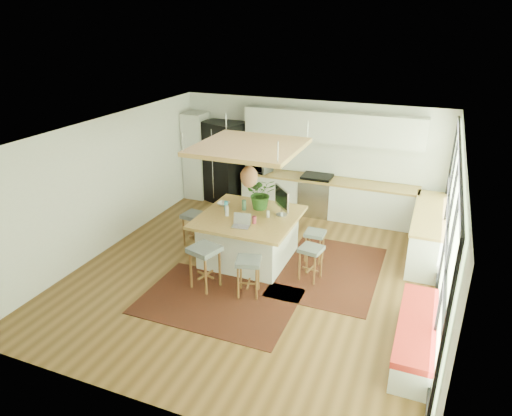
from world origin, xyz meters
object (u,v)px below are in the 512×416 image
at_px(stool_right_front, 311,262).
at_px(monitor, 282,203).
at_px(stool_near_left, 205,270).
at_px(microwave, 259,163).
at_px(stool_right_back, 314,244).
at_px(stool_near_right, 248,277).
at_px(stool_left_side, 194,229).
at_px(island_plant, 261,197).
at_px(island, 249,237).
at_px(fridge, 225,166).
at_px(laptop, 241,221).

relative_size(stool_right_front, monitor, 1.07).
xyz_separation_m(stool_near_left, microwave, (-0.54, 3.94, 0.78)).
bearing_deg(stool_right_back, microwave, 132.53).
bearing_deg(stool_right_back, stool_near_right, -114.59).
height_order(stool_left_side, monitor, monitor).
bearing_deg(stool_right_back, island_plant, 178.04).
height_order(stool_near_right, island_plant, island_plant).
distance_m(stool_right_back, stool_left_side, 2.55).
bearing_deg(monitor, stool_right_back, 59.41).
bearing_deg(island, stool_right_front, -13.32).
bearing_deg(fridge, microwave, 15.86).
bearing_deg(monitor, microwave, 168.90).
bearing_deg(island, monitor, 24.77).
xyz_separation_m(stool_right_front, laptop, (-1.29, -0.21, 0.70)).
bearing_deg(monitor, fridge, -177.79).
bearing_deg(laptop, stool_right_front, 1.45).
bearing_deg(microwave, laptop, -59.45).
height_order(stool_right_front, stool_right_back, stool_right_front).
xyz_separation_m(stool_right_back, laptop, (-1.17, -0.93, 0.70)).
relative_size(fridge, stool_near_right, 3.00).
distance_m(fridge, stool_right_front, 4.44).
bearing_deg(laptop, stool_right_back, 30.54).
relative_size(fridge, stool_near_left, 2.61).
bearing_deg(stool_near_right, laptop, 122.65).
xyz_separation_m(stool_near_left, stool_near_right, (0.80, 0.06, 0.00)).
height_order(stool_near_left, stool_right_front, stool_near_left).
relative_size(island, island_plant, 2.86).
bearing_deg(stool_left_side, monitor, 3.69).
bearing_deg(island, fridge, 123.54).
relative_size(stool_near_right, stool_left_side, 0.98).
bearing_deg(stool_near_right, island_plant, 103.94).
bearing_deg(stool_near_left, laptop, 63.82).
distance_m(laptop, microwave, 3.32).
distance_m(laptop, island_plant, 0.97).
relative_size(island, stool_right_back, 2.93).
height_order(island, stool_right_back, island).
bearing_deg(island, island_plant, 78.80).
bearing_deg(microwave, island_plant, -52.54).
bearing_deg(stool_near_left, microwave, 97.85).
bearing_deg(stool_near_right, stool_right_front, 46.15).
xyz_separation_m(stool_near_left, stool_right_back, (1.54, 1.67, 0.00)).
bearing_deg(stool_left_side, microwave, 79.66).
bearing_deg(stool_left_side, island_plant, 11.77).
relative_size(island, microwave, 3.03).
height_order(fridge, stool_near_left, fridge).
bearing_deg(microwave, stool_left_side, -85.67).
height_order(stool_near_right, stool_right_back, stool_near_right).
bearing_deg(stool_near_left, island_plant, 77.03).
bearing_deg(stool_near_right, island, 112.23).
height_order(fridge, monitor, fridge).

